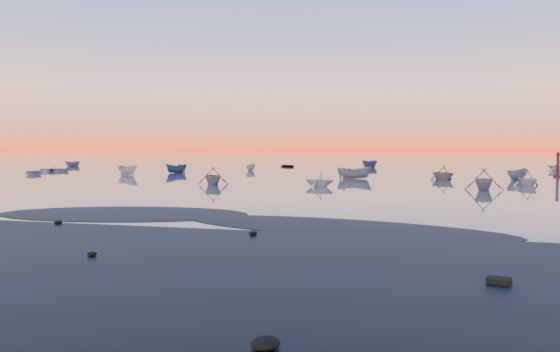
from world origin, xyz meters
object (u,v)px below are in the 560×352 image
(boat_near_right, at_px, (527,186))
(channel_marker, at_px, (558,166))
(boat_near_left, at_px, (33,174))
(boat_near_center, at_px, (354,179))

(boat_near_right, height_order, channel_marker, channel_marker)
(boat_near_left, relative_size, channel_marker, 1.27)
(boat_near_right, bearing_deg, channel_marker, -134.37)
(boat_near_right, relative_size, channel_marker, 0.94)
(boat_near_center, distance_m, channel_marker, 27.63)
(boat_near_right, distance_m, channel_marker, 19.45)
(boat_near_left, bearing_deg, boat_near_center, -26.90)
(boat_near_center, xyz_separation_m, channel_marker, (25.53, 10.48, 1.41))
(boat_near_left, relative_size, boat_near_center, 1.04)
(boat_near_right, bearing_deg, boat_near_left, -29.50)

